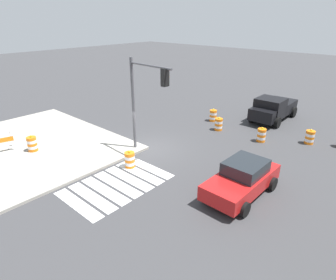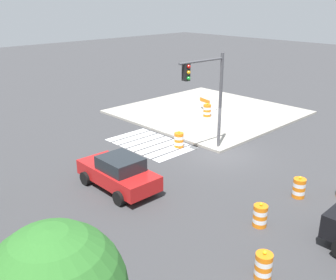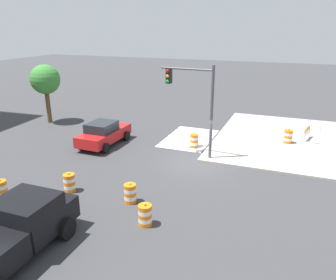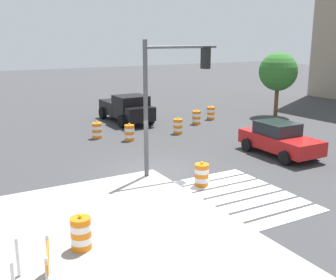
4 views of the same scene
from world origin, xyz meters
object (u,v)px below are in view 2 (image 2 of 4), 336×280
object	(u,v)px
traffic_barrel_near_corner	(179,140)
traffic_barrel_median_far	(299,188)
traffic_light_pole	(207,87)
traffic_barrel_median_near	(260,216)
traffic_barrel_crosswalk_end	(263,266)
traffic_barrel_on_sidewalk	(207,110)
sports_car	(119,172)
construction_barricade	(206,103)

from	to	relation	value
traffic_barrel_near_corner	traffic_barrel_median_far	distance (m)	8.13
traffic_light_pole	traffic_barrel_median_near	bearing A→B (deg)	146.93
traffic_barrel_crosswalk_end	traffic_barrel_on_sidewalk	xyz separation A→B (m)	(12.73, -12.14, 0.15)
sports_car	traffic_light_pole	size ratio (longest dim) A/B	0.79
traffic_barrel_near_corner	traffic_barrel_median_far	world-z (taller)	same
sports_car	traffic_barrel_on_sidewalk	world-z (taller)	sports_car
sports_car	traffic_barrel_near_corner	bearing A→B (deg)	-73.01
sports_car	traffic_barrel_crosswalk_end	xyz separation A→B (m)	(-8.20, 0.49, -0.36)
traffic_barrel_median_near	traffic_barrel_on_sidewalk	world-z (taller)	traffic_barrel_on_sidewalk
traffic_barrel_crosswalk_end	traffic_light_pole	distance (m)	11.21
traffic_barrel_crosswalk_end	traffic_barrel_median_near	xyz separation A→B (m)	(1.78, -2.52, 0.00)
traffic_barrel_near_corner	traffic_light_pole	world-z (taller)	traffic_light_pole
traffic_barrel_median_far	traffic_light_pole	bearing A→B (deg)	-8.52
sports_car	traffic_barrel_near_corner	xyz separation A→B (m)	(1.79, -5.85, -0.36)
traffic_barrel_median_near	traffic_light_pole	size ratio (longest dim) A/B	0.19
traffic_barrel_crosswalk_end	traffic_barrel_median_far	distance (m)	6.09
sports_car	traffic_barrel_crosswalk_end	size ratio (longest dim) A/B	4.24
sports_car	traffic_barrel_median_far	bearing A→B (deg)	-140.04
sports_car	construction_barricade	xyz separation A→B (m)	(5.75, -12.98, -0.09)
traffic_barrel_near_corner	construction_barricade	bearing A→B (deg)	-60.92
construction_barricade	traffic_light_pole	xyz separation A→B (m)	(-5.69, 6.73, 3.19)
traffic_barrel_median_far	traffic_barrel_on_sidewalk	size ratio (longest dim) A/B	1.00
traffic_barrel_median_near	traffic_barrel_on_sidewalk	bearing A→B (deg)	-41.29
traffic_barrel_median_near	construction_barricade	xyz separation A→B (m)	(12.18, -10.96, 0.27)
traffic_barrel_median_near	construction_barricade	distance (m)	16.39
sports_car	traffic_barrel_median_far	distance (m)	8.25
traffic_barrel_near_corner	traffic_barrel_median_near	size ratio (longest dim) A/B	1.00
traffic_barrel_crosswalk_end	traffic_light_pole	size ratio (longest dim) A/B	0.19
traffic_barrel_median_near	construction_barricade	size ratio (longest dim) A/B	0.73
traffic_barrel_crosswalk_end	traffic_barrel_median_near	bearing A→B (deg)	-54.76
traffic_barrel_near_corner	traffic_barrel_median_near	distance (m)	9.06
traffic_barrel_crosswalk_end	traffic_light_pole	xyz separation A→B (m)	(8.27, -6.74, 3.46)
traffic_barrel_near_corner	traffic_barrel_crosswalk_end	distance (m)	11.84
construction_barricade	traffic_barrel_median_far	bearing A→B (deg)	147.51
construction_barricade	traffic_barrel_near_corner	bearing A→B (deg)	119.08
sports_car	traffic_barrel_on_sidewalk	size ratio (longest dim) A/B	4.24
traffic_barrel_near_corner	traffic_barrel_on_sidewalk	xyz separation A→B (m)	(2.74, -5.79, 0.15)
traffic_barrel_on_sidewalk	construction_barricade	size ratio (longest dim) A/B	0.73
traffic_barrel_median_far	traffic_barrel_on_sidewalk	distance (m)	12.57
traffic_barrel_median_near	traffic_light_pole	world-z (taller)	traffic_light_pole
traffic_barrel_crosswalk_end	traffic_barrel_on_sidewalk	size ratio (longest dim) A/B	1.00
traffic_barrel_near_corner	sports_car	bearing A→B (deg)	106.99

